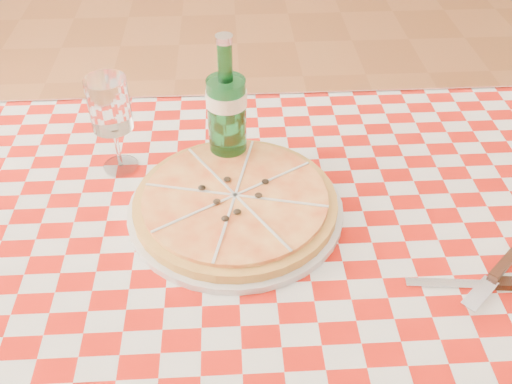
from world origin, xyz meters
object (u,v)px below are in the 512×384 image
pizza_plate (235,202)px  wine_glass (113,126)px  dining_table (270,288)px  water_bottle (227,105)px

pizza_plate → wine_glass: wine_glass is taller
dining_table → wine_glass: 0.38m
dining_table → water_bottle: size_ratio=4.87×
dining_table → pizza_plate: size_ratio=3.44×
pizza_plate → wine_glass: bearing=146.9°
dining_table → water_bottle: (-0.06, 0.21, 0.22)m
pizza_plate → wine_glass: (-0.20, 0.13, 0.07)m
dining_table → pizza_plate: pizza_plate is taller
wine_glass → dining_table: bearing=-40.0°
water_bottle → wine_glass: (-0.19, -0.00, -0.03)m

